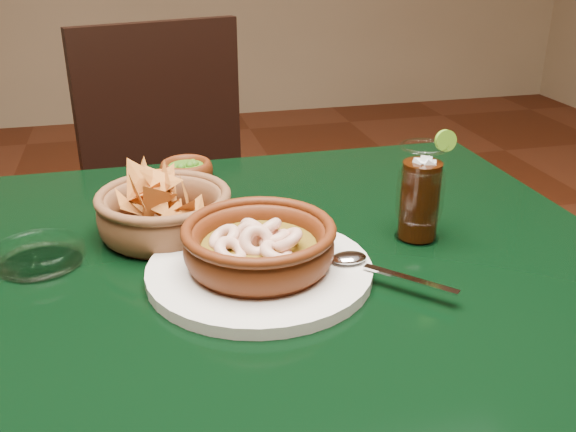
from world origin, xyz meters
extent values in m
cube|color=black|center=(0.00, 0.00, 0.73)|extent=(1.20, 0.80, 0.04)
cylinder|color=black|center=(0.54, 0.34, 0.35)|extent=(0.06, 0.06, 0.71)
cube|color=black|center=(0.08, 0.64, 0.47)|extent=(0.55, 0.55, 0.04)
cylinder|color=black|center=(-0.04, 0.40, 0.24)|extent=(0.04, 0.04, 0.47)
cylinder|color=black|center=(0.32, 0.51, 0.24)|extent=(0.04, 0.04, 0.47)
cylinder|color=black|center=(-0.15, 0.77, 0.24)|extent=(0.04, 0.04, 0.47)
cylinder|color=black|center=(0.21, 0.88, 0.24)|extent=(0.04, 0.04, 0.47)
cube|color=black|center=(0.03, 0.83, 0.72)|extent=(0.41, 0.15, 0.46)
cylinder|color=silver|center=(0.09, -0.06, 0.76)|extent=(0.28, 0.28, 0.02)
cylinder|color=#471B09|center=(0.09, -0.06, 0.77)|extent=(0.17, 0.17, 0.01)
torus|color=#471B09|center=(0.09, -0.06, 0.79)|extent=(0.21, 0.21, 0.04)
torus|color=#471B09|center=(0.09, -0.06, 0.81)|extent=(0.19, 0.19, 0.01)
cylinder|color=brown|center=(0.09, -0.06, 0.79)|extent=(0.14, 0.14, 0.01)
torus|color=beige|center=(0.11, -0.06, 0.80)|extent=(0.05, 0.05, 0.04)
torus|color=beige|center=(0.11, -0.05, 0.81)|extent=(0.06, 0.05, 0.05)
torus|color=beige|center=(0.09, -0.03, 0.80)|extent=(0.05, 0.05, 0.06)
torus|color=beige|center=(0.08, -0.05, 0.80)|extent=(0.05, 0.06, 0.05)
torus|color=beige|center=(0.05, -0.05, 0.80)|extent=(0.05, 0.04, 0.04)
torus|color=beige|center=(0.05, -0.08, 0.80)|extent=(0.06, 0.06, 0.04)
torus|color=beige|center=(0.09, -0.07, 0.81)|extent=(0.05, 0.04, 0.05)
torus|color=beige|center=(0.11, -0.09, 0.80)|extent=(0.06, 0.06, 0.04)
torus|color=beige|center=(0.12, -0.08, 0.81)|extent=(0.05, 0.06, 0.04)
cube|color=silver|center=(0.26, -0.15, 0.77)|extent=(0.09, 0.10, 0.00)
ellipsoid|color=silver|center=(0.20, -0.08, 0.77)|extent=(0.05, 0.03, 0.01)
cylinder|color=brown|center=(-0.01, 0.09, 0.75)|extent=(0.16, 0.16, 0.01)
torus|color=brown|center=(-0.01, 0.09, 0.78)|extent=(0.22, 0.22, 0.06)
torus|color=brown|center=(-0.01, 0.09, 0.81)|extent=(0.19, 0.19, 0.01)
cone|color=#C46F2A|center=(-0.03, 0.06, 0.82)|extent=(0.09, 0.05, 0.09)
cone|color=#C46F2A|center=(-0.02, 0.07, 0.81)|extent=(0.10, 0.08, 0.05)
cone|color=#C46F2A|center=(0.03, 0.06, 0.79)|extent=(0.08, 0.06, 0.08)
cone|color=#C46F2A|center=(-0.02, 0.09, 0.81)|extent=(0.08, 0.10, 0.06)
cone|color=#C46F2A|center=(-0.04, 0.13, 0.82)|extent=(0.05, 0.09, 0.09)
cone|color=#C46F2A|center=(-0.05, 0.06, 0.83)|extent=(0.04, 0.08, 0.08)
cone|color=#C46F2A|center=(-0.01, 0.11, 0.80)|extent=(0.07, 0.07, 0.09)
cone|color=#C46F2A|center=(-0.04, 0.10, 0.83)|extent=(0.09, 0.05, 0.08)
cone|color=#C46F2A|center=(0.02, 0.13, 0.79)|extent=(0.02, 0.07, 0.07)
cone|color=#C46F2A|center=(-0.05, 0.08, 0.81)|extent=(0.08, 0.07, 0.04)
cone|color=#C46F2A|center=(0.00, 0.08, 0.78)|extent=(0.08, 0.06, 0.09)
cone|color=#C46F2A|center=(-0.02, 0.15, 0.80)|extent=(0.05, 0.08, 0.10)
cone|color=#C46F2A|center=(-0.04, 0.12, 0.79)|extent=(0.09, 0.08, 0.06)
cone|color=#C46F2A|center=(-0.02, 0.09, 0.83)|extent=(0.06, 0.08, 0.09)
cone|color=#C46F2A|center=(0.00, 0.05, 0.79)|extent=(0.08, 0.06, 0.09)
cone|color=#C46F2A|center=(-0.01, 0.09, 0.83)|extent=(0.03, 0.10, 0.09)
cone|color=#C46F2A|center=(0.01, 0.06, 0.79)|extent=(0.09, 0.06, 0.08)
cone|color=#C46F2A|center=(-0.02, 0.08, 0.83)|extent=(0.09, 0.07, 0.07)
cone|color=#C46F2A|center=(-0.06, 0.07, 0.81)|extent=(0.07, 0.10, 0.07)
cone|color=#C46F2A|center=(-0.03, 0.09, 0.81)|extent=(0.09, 0.05, 0.08)
cone|color=#C46F2A|center=(-0.01, 0.11, 0.83)|extent=(0.08, 0.10, 0.06)
cone|color=#C46F2A|center=(-0.02, 0.09, 0.79)|extent=(0.05, 0.07, 0.07)
cone|color=#C46F2A|center=(-0.01, 0.10, 0.82)|extent=(0.10, 0.07, 0.07)
cone|color=#C46F2A|center=(0.00, 0.08, 0.79)|extent=(0.07, 0.07, 0.07)
cylinder|color=#471B09|center=(0.04, 0.30, 0.75)|extent=(0.07, 0.07, 0.01)
torus|color=#471B09|center=(0.04, 0.30, 0.77)|extent=(0.11, 0.11, 0.04)
cylinder|color=#24530E|center=(0.04, 0.30, 0.77)|extent=(0.06, 0.06, 0.01)
sphere|color=#24530E|center=(0.03, 0.29, 0.78)|extent=(0.02, 0.02, 0.02)
sphere|color=#24530E|center=(0.05, 0.31, 0.78)|extent=(0.02, 0.02, 0.02)
sphere|color=#24530E|center=(0.04, 0.30, 0.78)|extent=(0.02, 0.02, 0.02)
sphere|color=#24530E|center=(0.05, 0.31, 0.78)|extent=(0.02, 0.02, 0.02)
sphere|color=#24530E|center=(0.05, 0.30, 0.78)|extent=(0.02, 0.02, 0.02)
cylinder|color=white|center=(0.33, -0.01, 0.75)|extent=(0.06, 0.06, 0.01)
torus|color=white|center=(0.33, -0.01, 0.82)|extent=(0.14, 0.14, 0.08)
cylinder|color=black|center=(0.33, -0.01, 0.81)|extent=(0.05, 0.05, 0.11)
cube|color=silver|center=(0.34, 0.00, 0.86)|extent=(0.02, 0.02, 0.02)
cube|color=silver|center=(0.34, -0.01, 0.86)|extent=(0.02, 0.02, 0.02)
cube|color=silver|center=(0.33, 0.00, 0.86)|extent=(0.02, 0.02, 0.02)
cube|color=silver|center=(0.34, -0.01, 0.86)|extent=(0.02, 0.02, 0.02)
cube|color=silver|center=(0.32, -0.02, 0.85)|extent=(0.02, 0.02, 0.02)
torus|color=white|center=(0.33, -0.01, 0.89)|extent=(0.07, 0.07, 0.00)
cylinder|color=#5C9920|center=(0.36, -0.01, 0.89)|extent=(0.03, 0.01, 0.03)
cylinder|color=white|center=(-0.18, 0.04, 0.75)|extent=(0.11, 0.11, 0.01)
torus|color=white|center=(-0.18, 0.04, 0.77)|extent=(0.13, 0.13, 0.03)
camera|label=1|loc=(-0.04, -0.76, 1.15)|focal=40.00mm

